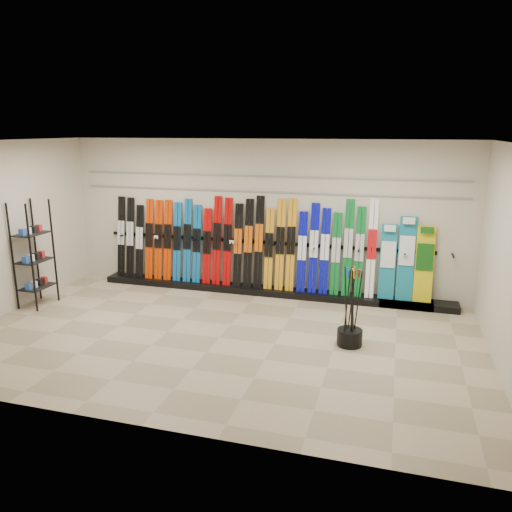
# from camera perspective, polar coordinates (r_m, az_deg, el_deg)

# --- Properties ---
(floor) EXTENTS (8.00, 8.00, 0.00)m
(floor) POSITION_cam_1_polar(r_m,az_deg,el_deg) (7.95, -4.21, -9.28)
(floor) COLOR gray
(floor) RESTS_ON ground
(back_wall) EXTENTS (8.00, 0.00, 8.00)m
(back_wall) POSITION_cam_1_polar(r_m,az_deg,el_deg) (9.82, 0.65, 4.48)
(back_wall) COLOR beige
(back_wall) RESTS_ON floor
(right_wall) EXTENTS (0.00, 5.00, 5.00)m
(right_wall) POSITION_cam_1_polar(r_m,az_deg,el_deg) (7.18, 27.10, -0.81)
(right_wall) COLOR beige
(right_wall) RESTS_ON floor
(ceiling) EXTENTS (8.00, 8.00, 0.00)m
(ceiling) POSITION_cam_1_polar(r_m,az_deg,el_deg) (7.29, -4.65, 12.87)
(ceiling) COLOR silver
(ceiling) RESTS_ON back_wall
(ski_rack_base) EXTENTS (8.00, 0.40, 0.12)m
(ski_rack_base) POSITION_cam_1_polar(r_m,az_deg,el_deg) (9.90, 1.55, -4.03)
(ski_rack_base) COLOR black
(ski_rack_base) RESTS_ON floor
(skis) EXTENTS (5.37, 0.28, 1.82)m
(skis) POSITION_cam_1_polar(r_m,az_deg,el_deg) (9.90, -1.96, 1.34)
(skis) COLOR black
(skis) RESTS_ON ski_rack_base
(snowboards) EXTENTS (0.95, 0.24, 1.53)m
(snowboards) POSITION_cam_1_polar(r_m,az_deg,el_deg) (9.48, 16.84, -0.62)
(snowboards) COLOR #14728C
(snowboards) RESTS_ON ski_rack_base
(accessory_rack) EXTENTS (0.40, 0.60, 1.95)m
(accessory_rack) POSITION_cam_1_polar(r_m,az_deg,el_deg) (9.91, -24.07, 0.20)
(accessory_rack) COLOR black
(accessory_rack) RESTS_ON floor
(pole_bin) EXTENTS (0.38, 0.38, 0.25)m
(pole_bin) POSITION_cam_1_polar(r_m,az_deg,el_deg) (7.76, 10.65, -9.12)
(pole_bin) COLOR black
(pole_bin) RESTS_ON floor
(ski_poles) EXTENTS (0.28, 0.26, 1.18)m
(ski_poles) POSITION_cam_1_polar(r_m,az_deg,el_deg) (7.59, 10.83, -5.72)
(ski_poles) COLOR black
(ski_poles) RESTS_ON pole_bin
(slatwall_rail_0) EXTENTS (7.60, 0.02, 0.03)m
(slatwall_rail_0) POSITION_cam_1_polar(r_m,az_deg,el_deg) (9.72, 0.62, 7.36)
(slatwall_rail_0) COLOR gray
(slatwall_rail_0) RESTS_ON back_wall
(slatwall_rail_1) EXTENTS (7.60, 0.02, 0.03)m
(slatwall_rail_1) POSITION_cam_1_polar(r_m,az_deg,el_deg) (9.69, 0.63, 9.12)
(slatwall_rail_1) COLOR gray
(slatwall_rail_1) RESTS_ON back_wall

